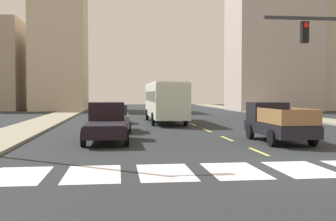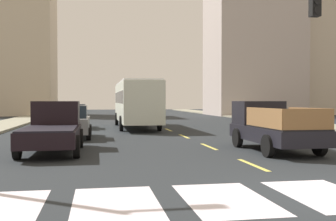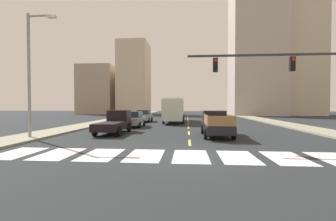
{
  "view_description": "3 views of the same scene",
  "coord_description": "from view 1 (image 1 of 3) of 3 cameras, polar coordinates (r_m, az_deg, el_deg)",
  "views": [
    {
      "loc": [
        -5.83,
        -12.48,
        2.43
      ],
      "look_at": [
        -2.17,
        17.47,
        1.18
      ],
      "focal_mm": 43.96,
      "sensor_mm": 36.0,
      "label": 1
    },
    {
      "loc": [
        -4.74,
        -7.83,
        2.0
      ],
      "look_at": [
        -0.77,
        14.76,
        1.42
      ],
      "focal_mm": 43.35,
      "sensor_mm": 36.0,
      "label": 2
    },
    {
      "loc": [
        -0.19,
        -10.84,
        2.45
      ],
      "look_at": [
        -1.88,
        9.62,
        1.95
      ],
      "focal_mm": 24.34,
      "sensor_mm": 36.0,
      "label": 3
    }
  ],
  "objects": [
    {
      "name": "lane_dash_0",
      "position": [
        17.65,
        12.45,
        -5.58
      ],
      "size": [
        0.16,
        2.4,
        0.01
      ],
      "primitive_type": "cube",
      "color": "#DDCD52",
      "rests_on": "ground"
    },
    {
      "name": "lane_dash_5",
      "position": [
        41.96,
        1.03,
        -0.94
      ],
      "size": [
        0.16,
        2.4,
        0.01
      ],
      "primitive_type": "cube",
      "color": "#DDCD52",
      "rests_on": "ground"
    },
    {
      "name": "sidewalk_left",
      "position": [
        31.17,
        -18.24,
        -2.07
      ],
      "size": [
        3.1,
        110.0,
        0.15
      ],
      "primitive_type": "cube",
      "color": "gray",
      "rests_on": "ground"
    },
    {
      "name": "crosswalk_stripe_2",
      "position": [
        12.79,
        -0.39,
        -8.55
      ],
      "size": [
        1.66,
        2.88,
        0.01
      ],
      "primitive_type": "cube",
      "color": "silver",
      "rests_on": "ground"
    },
    {
      "name": "lane_dash_1",
      "position": [
        22.39,
        8.18,
        -3.87
      ],
      "size": [
        0.16,
        2.4,
        0.01
      ],
      "primitive_type": "cube",
      "color": "#DDCD52",
      "rests_on": "ground"
    },
    {
      "name": "block_low_left",
      "position": [
        68.82,
        20.77,
        12.78
      ],
      "size": [
        11.6,
        11.03,
        30.08
      ],
      "primitive_type": "cube",
      "color": "beige",
      "rests_on": "ground"
    },
    {
      "name": "ground_plane",
      "position": [
        13.98,
        17.95,
        -7.74
      ],
      "size": [
        160.0,
        160.0,
        0.0
      ],
      "primitive_type": "plane",
      "color": "#24292C"
    },
    {
      "name": "crosswalk_stripe_4",
      "position": [
        13.98,
        17.95,
        -7.72
      ],
      "size": [
        1.66,
        2.88,
        0.01
      ],
      "primitive_type": "cube",
      "color": "silver",
      "rests_on": "ground"
    },
    {
      "name": "lane_dash_3",
      "position": [
        32.11,
        3.52,
        -1.96
      ],
      "size": [
        0.16,
        2.4,
        0.01
      ],
      "primitive_type": "cube",
      "color": "#DDCD52",
      "rests_on": "ground"
    },
    {
      "name": "crosswalk_stripe_1",
      "position": [
        12.73,
        -10.37,
        -8.64
      ],
      "size": [
        1.66,
        2.88,
        0.01
      ],
      "primitive_type": "cube",
      "color": "silver",
      "rests_on": "ground"
    },
    {
      "name": "city_bus",
      "position": [
        34.11,
        -0.43,
        1.58
      ],
      "size": [
        2.72,
        10.8,
        3.32
      ],
      "rotation": [
        0.0,
        0.0,
        -0.03
      ],
      "color": "silver",
      "rests_on": "ground"
    },
    {
      "name": "lane_dash_7",
      "position": [
        51.86,
        -0.5,
        -0.31
      ],
      "size": [
        0.16,
        2.4,
        0.01
      ],
      "primitive_type": "cube",
      "color": "#DDCD52",
      "rests_on": "ground"
    },
    {
      "name": "crosswalk_stripe_3",
      "position": [
        13.22,
        9.2,
        -8.22
      ],
      "size": [
        1.66,
        2.88,
        0.01
      ],
      "primitive_type": "cube",
      "color": "silver",
      "rests_on": "ground"
    },
    {
      "name": "sedan_far",
      "position": [
        34.21,
        -7.83,
        -0.28
      ],
      "size": [
        2.02,
        4.4,
        1.72
      ],
      "rotation": [
        0.0,
        0.0,
        0.05
      ],
      "color": "gray",
      "rests_on": "ground"
    },
    {
      "name": "pickup_dark",
      "position": [
        21.05,
        -8.56,
        -1.76
      ],
      "size": [
        2.18,
        5.2,
        1.96
      ],
      "rotation": [
        0.0,
        0.0,
        0.0
      ],
      "color": "black",
      "rests_on": "ground"
    },
    {
      "name": "crosswalk_stripe_0",
      "position": [
        13.05,
        -20.14,
        -8.47
      ],
      "size": [
        1.66,
        2.88,
        0.01
      ],
      "primitive_type": "cube",
      "color": "silver",
      "rests_on": "ground"
    },
    {
      "name": "block_mid_left",
      "position": [
        62.85,
        -14.76,
        8.72
      ],
      "size": [
        7.49,
        9.7,
        18.93
      ],
      "primitive_type": "cube",
      "color": "beige",
      "rests_on": "ground"
    },
    {
      "name": "lane_dash_2",
      "position": [
        27.22,
        5.43,
        -2.75
      ],
      "size": [
        0.16,
        2.4,
        0.01
      ],
      "primitive_type": "cube",
      "color": "#DDCD52",
      "rests_on": "ground"
    },
    {
      "name": "lane_dash_6",
      "position": [
        46.91,
        0.18,
        -0.59
      ],
      "size": [
        0.16,
        2.4,
        0.01
      ],
      "primitive_type": "cube",
      "color": "#DDCD52",
      "rests_on": "ground"
    },
    {
      "name": "pickup_stakebed",
      "position": [
        21.53,
        14.74,
        -1.68
      ],
      "size": [
        2.18,
        5.2,
        1.96
      ],
      "rotation": [
        0.0,
        0.0,
        -0.03
      ],
      "color": "black",
      "rests_on": "ground"
    },
    {
      "name": "sedan_near_right",
      "position": [
        26.56,
        -7.45,
        -1.03
      ],
      "size": [
        2.02,
        4.4,
        1.72
      ],
      "rotation": [
        0.0,
        0.0,
        -0.04
      ],
      "color": "gray",
      "rests_on": "ground"
    },
    {
      "name": "lane_dash_4",
      "position": [
        37.02,
        2.11,
        -1.38
      ],
      "size": [
        0.16,
        2.4,
        0.01
      ],
      "primitive_type": "cube",
      "color": "#DDCD52",
      "rests_on": "ground"
    }
  ]
}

